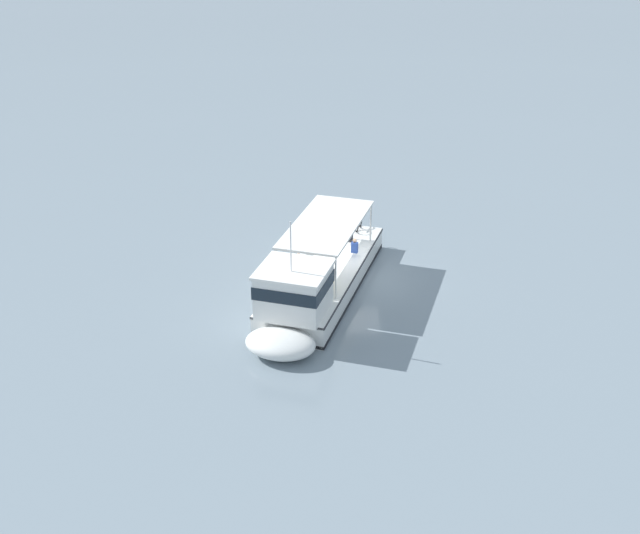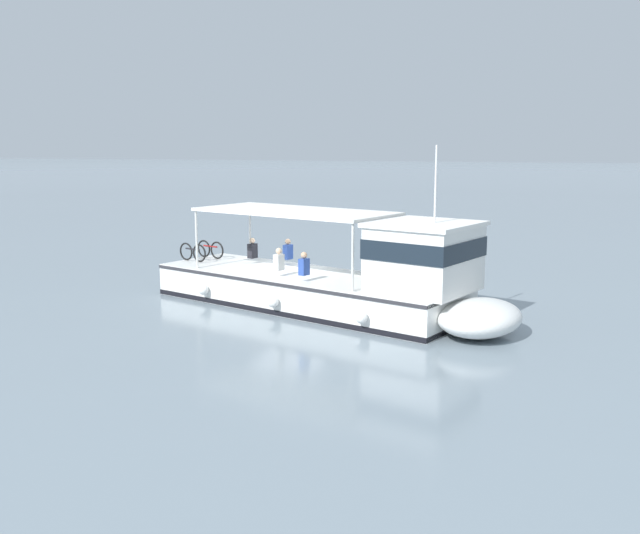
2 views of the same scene
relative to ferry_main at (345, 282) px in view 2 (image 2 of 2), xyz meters
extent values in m
plane|color=gray|center=(-2.08, -2.72, -1.02)|extent=(400.00, 400.00, 0.00)
cube|color=white|center=(-0.49, -1.54, -0.47)|extent=(6.29, 11.26, 1.10)
ellipsoid|color=white|center=(1.37, 4.38, -0.47)|extent=(3.47, 2.98, 1.01)
cube|color=black|center=(-0.49, -1.54, -0.92)|extent=(6.33, 11.27, 0.16)
cube|color=#2D2D33|center=(-0.49, -1.54, 0.00)|extent=(6.34, 11.28, 0.10)
cube|color=white|center=(0.83, 2.66, 1.03)|extent=(3.37, 3.30, 1.90)
cube|color=#19232D|center=(0.83, 2.66, 1.37)|extent=(3.45, 3.35, 0.56)
cube|color=white|center=(0.83, 2.66, 2.04)|extent=(3.57, 3.50, 0.12)
cube|color=white|center=(-0.62, -1.97, 2.13)|extent=(4.82, 7.27, 0.10)
cylinder|color=silver|center=(-0.95, 1.54, 1.08)|extent=(0.08, 0.08, 2.00)
cylinder|color=silver|center=(1.65, 0.73, 1.08)|extent=(0.08, 0.08, 2.00)
cylinder|color=silver|center=(-2.89, -4.66, 1.08)|extent=(0.08, 0.08, 2.00)
cylinder|color=silver|center=(-0.30, -5.48, 1.08)|extent=(0.08, 0.08, 2.00)
cylinder|color=silver|center=(0.92, 2.95, 3.20)|extent=(0.06, 0.06, 2.20)
sphere|color=white|center=(2.23, 1.17, -0.52)|extent=(0.36, 0.36, 0.36)
sphere|color=white|center=(1.24, -1.98, -0.52)|extent=(0.36, 0.36, 0.36)
sphere|color=white|center=(0.31, -4.93, -0.52)|extent=(0.36, 0.36, 0.36)
torus|color=black|center=(-2.28, -5.75, 0.41)|extent=(0.25, 0.65, 0.66)
torus|color=black|center=(-2.49, -6.41, 0.41)|extent=(0.25, 0.65, 0.66)
cylinder|color=maroon|center=(-2.38, -6.08, 0.53)|extent=(0.27, 0.69, 0.06)
torus|color=black|center=(-1.42, -6.02, 0.41)|extent=(0.25, 0.65, 0.66)
torus|color=black|center=(-1.63, -6.68, 0.41)|extent=(0.25, 0.65, 0.66)
cylinder|color=#232328|center=(-1.52, -6.35, 0.53)|extent=(0.27, 0.69, 0.06)
cube|color=black|center=(-1.81, -4.07, 0.54)|extent=(0.37, 0.31, 0.52)
sphere|color=beige|center=(-1.81, -4.07, 0.91)|extent=(0.20, 0.20, 0.20)
cube|color=#2D4CA5|center=(-2.00, -2.77, 0.54)|extent=(0.37, 0.31, 0.52)
sphere|color=tan|center=(-2.00, -2.77, 0.91)|extent=(0.20, 0.20, 0.20)
cube|color=white|center=(0.17, -2.22, 0.54)|extent=(0.37, 0.31, 0.52)
sphere|color=beige|center=(0.17, -2.22, 0.91)|extent=(0.20, 0.20, 0.20)
cube|color=#2D4CA5|center=(0.69, -1.14, 0.54)|extent=(0.37, 0.31, 0.52)
sphere|color=tan|center=(0.69, -1.14, 0.91)|extent=(0.20, 0.20, 0.20)
cube|color=yellow|center=(-0.72, 0.54, 0.54)|extent=(0.37, 0.31, 0.52)
sphere|color=#9E7051|center=(-0.72, 0.54, 0.91)|extent=(0.20, 0.20, 0.20)
camera|label=1|loc=(0.09, 32.41, 16.62)|focal=45.12mm
camera|label=2|loc=(20.80, 6.48, 4.31)|focal=39.26mm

